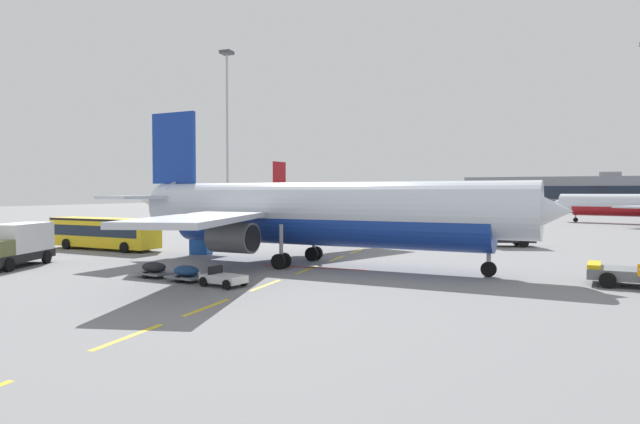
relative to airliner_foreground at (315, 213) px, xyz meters
The scene contains 12 objects.
ground 28.18m from the airliner_foreground, 37.15° to the left, with size 400.00×400.00×0.00m, color slate.
apron_paint_markings 14.00m from the airliner_foreground, 88.97° to the left, with size 8.00×94.28×0.01m.
airliner_foreground is the anchor object (origin of this frame).
airliner_mid_left 77.22m from the airliner_foreground, 63.24° to the left, with size 28.47×27.25×10.28m.
airliner_far_center 89.69m from the airliner_foreground, 110.60° to the left, with size 33.99×34.70×12.22m.
apron_shuttle_bus 23.26m from the airliner_foreground, behind, with size 12.27×4.23×3.00m.
catering_truck 22.13m from the airliner_foreground, 158.65° to the right, with size 4.17×7.39×3.14m.
ground_power_truck 23.75m from the airliner_foreground, 57.59° to the left, with size 7.38×4.13×3.14m.
baggage_train 11.21m from the airliner_foreground, 117.17° to the right, with size 8.69×3.56×1.14m.
uld_cargo_container 13.14m from the airliner_foreground, 162.61° to the left, with size 1.86×1.83×1.60m.
apron_light_mast_near 49.98m from the airliner_foreground, 126.91° to the left, with size 1.80×1.80×27.84m.
terminal_satellite 148.01m from the airliner_foreground, 77.60° to the left, with size 63.13×27.56×11.71m.
Camera 1 is at (31.51, -14.50, 5.41)m, focal length 30.34 mm.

